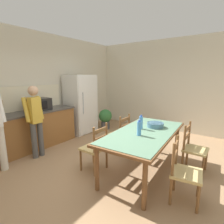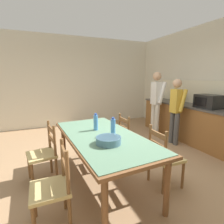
% 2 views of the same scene
% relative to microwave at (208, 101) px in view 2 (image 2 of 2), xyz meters
% --- Properties ---
extents(ground_plane, '(8.32, 8.32, 0.00)m').
position_rel_microwave_xyz_m(ground_plane, '(0.05, -2.21, -1.07)').
color(ground_plane, '#9E7A56').
extents(wall_left, '(0.12, 5.20, 2.90)m').
position_rel_microwave_xyz_m(wall_left, '(-3.21, -2.21, 0.38)').
color(wall_left, beige).
rests_on(wall_left, ground).
extents(kitchen_counter, '(2.89, 0.66, 0.92)m').
position_rel_microwave_xyz_m(kitchen_counter, '(-0.57, 0.02, -0.61)').
color(kitchen_counter, brown).
rests_on(kitchen_counter, ground).
extents(counter_splashback, '(2.85, 0.03, 0.60)m').
position_rel_microwave_xyz_m(counter_splashback, '(-0.57, 0.33, 0.15)').
color(counter_splashback, beige).
rests_on(counter_splashback, kitchen_counter).
extents(microwave, '(0.50, 0.39, 0.30)m').
position_rel_microwave_xyz_m(microwave, '(0.00, 0.00, 0.00)').
color(microwave, black).
rests_on(microwave, kitchen_counter).
extents(paper_bag, '(0.24, 0.16, 0.36)m').
position_rel_microwave_xyz_m(paper_bag, '(-0.97, -0.01, 0.03)').
color(paper_bag, tan).
rests_on(paper_bag, kitchen_counter).
extents(dining_table, '(2.14, 1.12, 0.77)m').
position_rel_microwave_xyz_m(dining_table, '(0.41, -2.67, -0.37)').
color(dining_table, brown).
rests_on(dining_table, ground).
extents(bottle_near_centre, '(0.07, 0.07, 0.27)m').
position_rel_microwave_xyz_m(bottle_near_centre, '(0.16, -2.69, -0.17)').
color(bottle_near_centre, '#4C8ED6').
rests_on(bottle_near_centre, dining_table).
extents(bottle_off_centre, '(0.07, 0.07, 0.27)m').
position_rel_microwave_xyz_m(bottle_off_centre, '(0.51, -2.54, -0.17)').
color(bottle_off_centre, '#4C8ED6').
rests_on(bottle_off_centre, dining_table).
extents(serving_bowl, '(0.32, 0.32, 0.09)m').
position_rel_microwave_xyz_m(serving_bowl, '(0.78, -2.72, -0.25)').
color(serving_bowl, slate).
rests_on(serving_bowl, dining_table).
extents(chair_side_near_right, '(0.42, 0.40, 0.91)m').
position_rel_microwave_xyz_m(chair_side_near_right, '(0.94, -3.42, -0.63)').
color(chair_side_near_right, brown).
rests_on(chair_side_near_right, ground).
extents(chair_side_far_right, '(0.43, 0.41, 0.91)m').
position_rel_microwave_xyz_m(chair_side_far_right, '(0.83, -1.86, -0.63)').
color(chair_side_far_right, brown).
rests_on(chair_side_far_right, ground).
extents(chair_side_far_left, '(0.43, 0.41, 0.91)m').
position_rel_microwave_xyz_m(chair_side_far_left, '(-0.10, -1.92, -0.63)').
color(chair_side_far_left, brown).
rests_on(chair_side_far_left, ground).
extents(chair_side_near_left, '(0.48, 0.46, 0.91)m').
position_rel_microwave_xyz_m(chair_side_near_left, '(-0.00, -3.48, -0.63)').
color(chair_side_near_left, brown).
rests_on(chair_side_near_left, ground).
extents(person_at_sink, '(0.44, 0.30, 1.74)m').
position_rel_microwave_xyz_m(person_at_sink, '(-1.21, -0.50, -0.09)').
color(person_at_sink, silver).
rests_on(person_at_sink, ground).
extents(person_at_counter, '(0.39, 0.27, 1.57)m').
position_rel_microwave_xyz_m(person_at_counter, '(-0.43, -0.52, -0.19)').
color(person_at_counter, '#4C4C4C').
rests_on(person_at_counter, ground).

